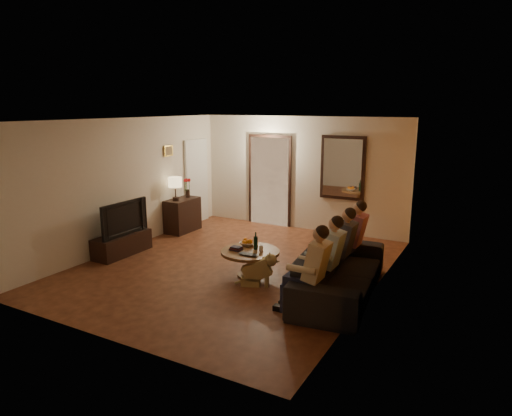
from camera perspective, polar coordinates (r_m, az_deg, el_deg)
The scene contains 33 objects.
floor at distance 8.31m, azimuth -2.83°, elevation -7.26°, with size 5.00×6.00×0.01m, color #492113.
ceiling at distance 7.81m, azimuth -3.05°, elevation 10.96°, with size 5.00×6.00×0.01m, color white.
back_wall at distance 10.59m, azimuth 5.65°, elevation 4.32°, with size 5.00×0.02×2.60m, color beige.
front_wall at distance 5.70m, azimuth -19.01°, elevation -3.65°, with size 5.00×0.02×2.60m, color beige.
left_wall at distance 9.50m, azimuth -15.90°, elevation 2.92°, with size 0.02×6.00×2.60m, color beige.
right_wall at distance 7.00m, azimuth 14.75°, elevation -0.40°, with size 0.02×6.00×2.60m, color beige.
orange_accent at distance 7.00m, azimuth 14.67°, elevation -0.39°, with size 0.01×6.00×2.60m, color #DA5825.
kitchen_doorway at distance 10.95m, azimuth 1.73°, elevation 3.33°, with size 1.00×0.06×2.10m, color #FFE0A5.
door_trim at distance 10.94m, azimuth 1.70°, elevation 3.32°, with size 1.12×0.04×2.22m, color black.
fridge_glimpse at distance 10.87m, azimuth 2.91°, elevation 2.45°, with size 0.45×0.03×1.70m, color silver.
mirror_frame at distance 10.18m, azimuth 10.78°, elevation 4.96°, with size 1.00×0.05×1.40m, color black.
mirror_glass at distance 10.15m, azimuth 10.73°, elevation 4.94°, with size 0.86×0.02×1.26m, color white.
white_door at distance 11.24m, azimuth -7.44°, elevation 3.32°, with size 0.06×0.85×2.04m, color white.
framed_art at distance 10.36m, azimuth -10.90°, elevation 7.04°, with size 0.03×0.28×0.24m, color #B28C33.
art_canvas at distance 10.35m, azimuth -10.84°, elevation 7.03°, with size 0.01×0.22×0.18m, color brown.
dresser at distance 10.57m, azimuth -9.17°, elevation -0.88°, with size 0.45×0.85×0.76m, color black.
table_lamp at distance 10.27m, azimuth -10.05°, elevation 2.38°, with size 0.30×0.30×0.54m, color beige, non-canonical shape.
flower_vase at distance 10.62m, azimuth -8.56°, elevation 2.50°, with size 0.14×0.14×0.44m, color #A81114, non-canonical shape.
tv_stand at distance 9.25m, azimuth -16.39°, elevation -4.37°, with size 0.45×1.21×0.40m, color black.
tv at distance 9.11m, azimuth -16.60°, elevation -1.18°, with size 0.15×1.14×0.66m, color black.
sofa at distance 7.13m, azimuth 10.48°, elevation -7.73°, with size 0.99×2.54×0.74m, color black.
person_a at distance 6.29m, azimuth 7.05°, elevation -8.22°, with size 0.60×0.40×1.20m, color tan, non-canonical shape.
person_b at distance 6.82m, azimuth 8.95°, elevation -6.60°, with size 0.60×0.40×1.20m, color tan, non-canonical shape.
person_c at distance 7.36m, azimuth 10.56°, elevation -5.21°, with size 0.60×0.40×1.20m, color tan, non-canonical shape.
person_d at distance 7.91m, azimuth 11.95°, elevation -4.00°, with size 0.60×0.40×1.20m, color tan, non-canonical shape.
dog at distance 7.35m, azimuth 0.12°, elevation -7.65°, with size 0.56×0.24×0.56m, color olive, non-canonical shape.
coffee_table at distance 7.78m, azimuth -0.72°, elevation -6.90°, with size 0.99×0.99×0.45m, color brown.
bowl at distance 7.96m, azimuth -1.07°, elevation -4.49°, with size 0.26×0.26×0.06m, color white.
oranges at distance 7.94m, azimuth -1.08°, elevation -4.02°, with size 0.20×0.20×0.08m, color orange, non-canonical shape.
wine_bottle at distance 7.72m, azimuth -0.04°, elevation -4.09°, with size 0.07×0.07×0.31m, color black, non-canonical shape.
wine_glass at distance 7.65m, azimuth 0.64°, elevation -5.07°, with size 0.06×0.06×0.10m, color silver.
book_stack at distance 7.72m, azimuth -2.52°, elevation -5.03°, with size 0.20×0.15×0.07m, color black, non-canonical shape.
laptop at distance 7.42m, azimuth -1.12°, elevation -5.94°, with size 0.33×0.21×0.03m, color black.
Camera 1 is at (4.12, -6.63, 2.84)m, focal length 32.00 mm.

